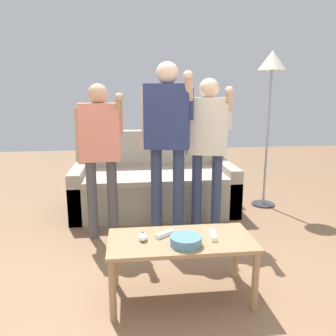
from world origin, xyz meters
TOP-DOWN VIEW (x-y plane):
  - ground_plane at (0.00, 0.00)m, footprint 12.00×12.00m
  - couch at (-0.09, 1.64)m, footprint 1.85×0.95m
  - coffee_table at (-0.05, -0.20)m, footprint 0.96×0.46m
  - snack_bowl at (-0.03, -0.30)m, footprint 0.20×0.20m
  - game_remote_nunchuk at (-0.30, -0.20)m, footprint 0.06×0.09m
  - floor_lamp at (1.27, 1.59)m, footprint 0.32×0.32m
  - player_left at (-0.63, 0.86)m, footprint 0.44×0.31m
  - player_center at (-0.02, 0.85)m, footprint 0.47×0.45m
  - player_right at (0.38, 0.91)m, footprint 0.43×0.41m
  - game_remote_wand_near at (0.17, -0.20)m, footprint 0.06×0.16m
  - game_remote_wand_far at (-0.15, -0.15)m, footprint 0.14×0.11m

SIDE VIEW (x-z plane):
  - ground_plane at x=0.00m, z-range 0.00..0.00m
  - couch at x=-0.09m, z-range -0.15..0.75m
  - coffee_table at x=-0.05m, z-range 0.15..0.58m
  - game_remote_wand_near at x=0.17m, z-range 0.42..0.46m
  - game_remote_wand_far at x=-0.15m, z-range 0.42..0.46m
  - game_remote_nunchuk at x=-0.30m, z-range 0.42..0.48m
  - snack_bowl at x=-0.03m, z-range 0.43..0.49m
  - player_left at x=-0.63m, z-range 0.19..1.63m
  - player_right at x=0.38m, z-range 0.19..1.69m
  - player_center at x=-0.02m, z-range 0.21..1.85m
  - floor_lamp at x=1.27m, z-range 0.66..2.49m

